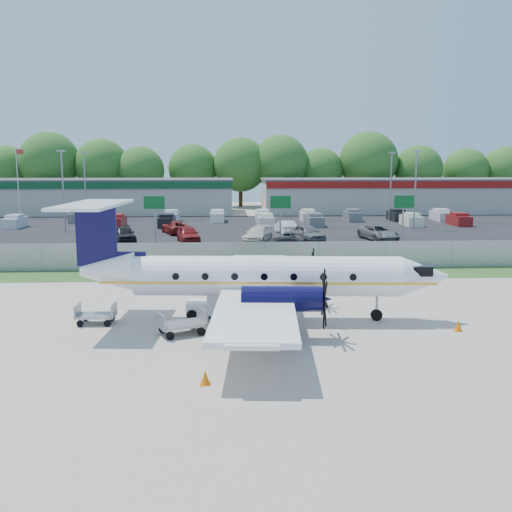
{
  "coord_description": "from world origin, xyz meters",
  "views": [
    {
      "loc": [
        -1.65,
        -27.01,
        7.74
      ],
      "look_at": [
        0.0,
        6.0,
        2.3
      ],
      "focal_mm": 40.0,
      "sensor_mm": 36.0,
      "label": 1
    }
  ],
  "objects_px": {
    "pushback_tug": "(211,306)",
    "baggage_cart_far": "(96,315)",
    "aircraft": "(259,276)",
    "baggage_cart_near": "(182,324)"
  },
  "relations": [
    {
      "from": "aircraft",
      "to": "pushback_tug",
      "type": "relative_size",
      "value": 8.36
    },
    {
      "from": "aircraft",
      "to": "baggage_cart_near",
      "type": "bearing_deg",
      "value": -148.71
    },
    {
      "from": "pushback_tug",
      "to": "aircraft",
      "type": "bearing_deg",
      "value": -18.22
    },
    {
      "from": "aircraft",
      "to": "baggage_cart_far",
      "type": "relative_size",
      "value": 10.08
    },
    {
      "from": "pushback_tug",
      "to": "baggage_cart_near",
      "type": "xyz_separation_m",
      "value": [
        -1.23,
        -3.01,
        -0.06
      ]
    },
    {
      "from": "pushback_tug",
      "to": "baggage_cart_far",
      "type": "xyz_separation_m",
      "value": [
        -5.51,
        -1.07,
        -0.12
      ]
    },
    {
      "from": "pushback_tug",
      "to": "baggage_cart_far",
      "type": "distance_m",
      "value": 5.62
    },
    {
      "from": "pushback_tug",
      "to": "baggage_cart_far",
      "type": "bearing_deg",
      "value": -169.06
    },
    {
      "from": "pushback_tug",
      "to": "baggage_cart_far",
      "type": "relative_size",
      "value": 1.21
    },
    {
      "from": "pushback_tug",
      "to": "baggage_cart_near",
      "type": "relative_size",
      "value": 0.93
    }
  ]
}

